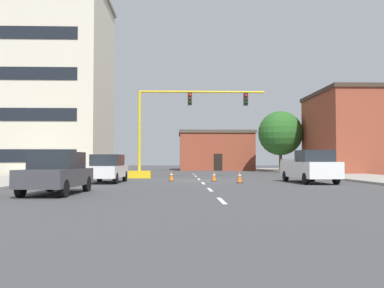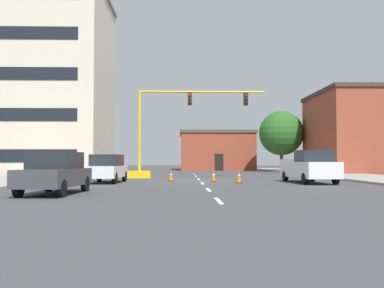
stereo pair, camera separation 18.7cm
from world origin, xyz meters
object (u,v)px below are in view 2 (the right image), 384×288
at_px(tree_right_far, 281,133).
at_px(sedan_dark_gray_mid_left, 55,173).
at_px(traffic_signal_gantry, 158,148).
at_px(sedan_white_near_left, 107,168).
at_px(traffic_cone_roadside_a, 171,176).
at_px(pickup_truck_white, 309,167).
at_px(traffic_cone_roadside_b, 239,177).
at_px(traffic_cone_roadside_c, 214,176).

relative_size(tree_right_far, sedan_dark_gray_mid_left, 1.56).
bearing_deg(traffic_signal_gantry, sedan_white_near_left, -112.77).
relative_size(sedan_dark_gray_mid_left, traffic_cone_roadside_a, 6.76).
bearing_deg(sedan_dark_gray_mid_left, sedan_white_near_left, 86.03).
relative_size(tree_right_far, pickup_truck_white, 1.30).
distance_m(traffic_signal_gantry, traffic_cone_roadside_b, 9.30).
distance_m(traffic_cone_roadside_b, traffic_cone_roadside_c, 2.55).
height_order(sedan_dark_gray_mid_left, traffic_cone_roadside_c, sedan_dark_gray_mid_left).
relative_size(traffic_cone_roadside_a, traffic_cone_roadside_c, 1.04).
xyz_separation_m(traffic_signal_gantry, tree_right_far, (13.63, 16.82, 2.21)).
xyz_separation_m(pickup_truck_white, sedan_dark_gray_mid_left, (-13.05, -8.16, -0.09)).
height_order(traffic_signal_gantry, sedan_dark_gray_mid_left, traffic_signal_gantry).
xyz_separation_m(pickup_truck_white, traffic_cone_roadside_a, (-8.51, 2.41, -0.64)).
distance_m(sedan_dark_gray_mid_left, traffic_cone_roadside_c, 12.68).
bearing_deg(traffic_cone_roadside_a, pickup_truck_white, -15.83).
bearing_deg(traffic_cone_roadside_c, traffic_signal_gantry, 126.78).
bearing_deg(traffic_signal_gantry, traffic_cone_roadside_b, -54.34).
relative_size(pickup_truck_white, sedan_white_near_left, 1.20).
height_order(traffic_cone_roadside_a, traffic_cone_roadside_c, traffic_cone_roadside_a).
xyz_separation_m(tree_right_far, sedan_white_near_left, (-16.46, -23.56, -3.67)).
bearing_deg(tree_right_far, traffic_cone_roadside_b, -109.02).
relative_size(sedan_white_near_left, traffic_cone_roadside_a, 6.73).
distance_m(tree_right_far, sedan_white_near_left, 28.97).
xyz_separation_m(pickup_truck_white, traffic_cone_roadside_b, (-4.31, 0.00, -0.61)).
bearing_deg(tree_right_far, sedan_white_near_left, -124.95).
height_order(sedan_white_near_left, traffic_cone_roadside_a, sedan_white_near_left).
relative_size(traffic_signal_gantry, sedan_white_near_left, 2.33).
relative_size(sedan_white_near_left, traffic_cone_roadside_c, 6.97).
xyz_separation_m(tree_right_far, traffic_cone_roadside_b, (-8.34, -24.20, -4.19)).
height_order(traffic_cone_roadside_a, traffic_cone_roadside_b, traffic_cone_roadside_b).
relative_size(traffic_signal_gantry, traffic_cone_roadside_b, 14.47).
distance_m(pickup_truck_white, sedan_white_near_left, 12.45).
relative_size(pickup_truck_white, sedan_dark_gray_mid_left, 1.20).
height_order(pickup_truck_white, traffic_cone_roadside_c, pickup_truck_white).
bearing_deg(traffic_cone_roadside_b, traffic_cone_roadside_c, 122.79).
distance_m(traffic_signal_gantry, traffic_cone_roadside_c, 6.84).
relative_size(tree_right_far, traffic_cone_roadside_a, 10.53).
bearing_deg(sedan_dark_gray_mid_left, traffic_cone_roadside_c, 54.49).
bearing_deg(traffic_cone_roadside_c, sedan_dark_gray_mid_left, -125.51).
height_order(pickup_truck_white, traffic_cone_roadside_b, pickup_truck_white).
bearing_deg(traffic_signal_gantry, sedan_dark_gray_mid_left, -102.48).
xyz_separation_m(sedan_dark_gray_mid_left, traffic_cone_roadside_b, (8.74, 8.17, -0.52)).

